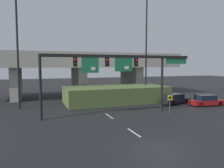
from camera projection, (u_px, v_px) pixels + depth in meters
ground_plane at (158, 149)px, 14.20m from camera, size 160.00×160.00×0.00m
lane_markings at (101, 110)px, 26.20m from camera, size 0.14×20.79×0.01m
signal_gantry at (117, 66)px, 23.82m from camera, size 17.37×0.44×6.55m
speed_limit_sign at (170, 101)px, 24.45m from camera, size 0.60×0.11×2.15m
highway_light_pole_near at (17, 46)px, 26.49m from camera, size 0.70×0.36×14.65m
highway_light_pole_far at (146, 39)px, 33.63m from camera, size 0.70×0.36×18.13m
overpass_bridge at (79, 67)px, 38.25m from camera, size 35.82×9.32×7.51m
grass_embankment at (116, 94)px, 31.88m from camera, size 14.77×6.39×2.32m
parked_sedan_near_right at (175, 99)px, 30.75m from camera, size 4.86×2.76×1.41m
parked_sedan_mid_right at (206, 101)px, 29.35m from camera, size 4.79×2.37×1.46m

